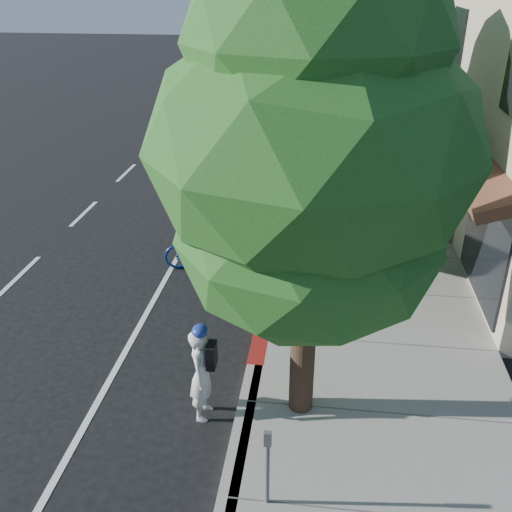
% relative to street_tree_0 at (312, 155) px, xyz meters
% --- Properties ---
extents(ground, '(120.00, 120.00, 0.00)m').
position_rel_street_tree_0_xyz_m(ground, '(-0.90, 2.00, -4.48)').
color(ground, black).
rests_on(ground, ground).
extents(sidewalk, '(4.60, 56.00, 0.15)m').
position_rel_street_tree_0_xyz_m(sidewalk, '(1.40, 10.00, -4.40)').
color(sidewalk, gray).
rests_on(sidewalk, ground).
extents(curb, '(0.30, 56.00, 0.15)m').
position_rel_street_tree_0_xyz_m(curb, '(-0.90, 10.00, -4.40)').
color(curb, '#9E998E').
rests_on(curb, ground).
extents(curb_red_segment, '(0.32, 4.00, 0.15)m').
position_rel_street_tree_0_xyz_m(curb_red_segment, '(-0.90, 3.00, -4.40)').
color(curb_red_segment, maroon).
rests_on(curb_red_segment, ground).
extents(street_tree_0, '(4.55, 4.55, 7.29)m').
position_rel_street_tree_0_xyz_m(street_tree_0, '(0.00, 0.00, 0.00)').
color(street_tree_0, black).
rests_on(street_tree_0, ground).
extents(street_tree_1, '(5.50, 5.50, 7.32)m').
position_rel_street_tree_0_xyz_m(street_tree_1, '(0.00, 6.00, -0.19)').
color(street_tree_1, black).
rests_on(street_tree_1, ground).
extents(street_tree_2, '(4.52, 4.52, 6.97)m').
position_rel_street_tree_0_xyz_m(street_tree_2, '(0.00, 12.00, -0.23)').
color(street_tree_2, black).
rests_on(street_tree_2, ground).
extents(street_tree_3, '(5.60, 5.60, 7.68)m').
position_rel_street_tree_0_xyz_m(street_tree_3, '(0.00, 18.00, 0.06)').
color(street_tree_3, black).
rests_on(street_tree_3, ground).
extents(street_tree_4, '(4.96, 4.96, 7.38)m').
position_rel_street_tree_0_xyz_m(street_tree_4, '(0.00, 24.00, -0.02)').
color(street_tree_4, black).
rests_on(street_tree_4, ground).
extents(street_tree_5, '(4.65, 4.65, 7.32)m').
position_rel_street_tree_0_xyz_m(street_tree_5, '(0.00, 30.00, 0.00)').
color(street_tree_5, black).
rests_on(street_tree_5, ground).
extents(cyclist, '(0.44, 0.63, 1.66)m').
position_rel_street_tree_0_xyz_m(cyclist, '(-1.60, -0.24, -3.65)').
color(cyclist, silver).
rests_on(cyclist, ground).
extents(bicycle, '(2.05, 1.11, 1.02)m').
position_rel_street_tree_0_xyz_m(bicycle, '(-2.70, 5.00, -3.97)').
color(bicycle, navy).
rests_on(bicycle, ground).
extents(silver_suv, '(2.91, 5.68, 1.53)m').
position_rel_street_tree_0_xyz_m(silver_suv, '(-2.87, 10.00, -3.71)').
color(silver_suv, silver).
rests_on(silver_suv, ground).
extents(dark_sedan, '(1.84, 4.43, 1.43)m').
position_rel_street_tree_0_xyz_m(dark_sedan, '(-1.40, 12.04, -3.77)').
color(dark_sedan, black).
rests_on(dark_sedan, ground).
extents(white_pickup, '(3.15, 6.30, 1.76)m').
position_rel_street_tree_0_xyz_m(white_pickup, '(-2.74, 20.84, -3.60)').
color(white_pickup, silver).
rests_on(white_pickup, ground).
extents(dark_suv_far, '(2.11, 4.89, 1.64)m').
position_rel_street_tree_0_xyz_m(dark_suv_far, '(-3.10, 26.11, -3.66)').
color(dark_suv_far, black).
rests_on(dark_suv_far, ground).
extents(pedestrian, '(0.94, 0.92, 1.53)m').
position_rel_street_tree_0_xyz_m(pedestrian, '(2.38, 8.96, -3.56)').
color(pedestrian, black).
rests_on(pedestrian, sidewalk).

